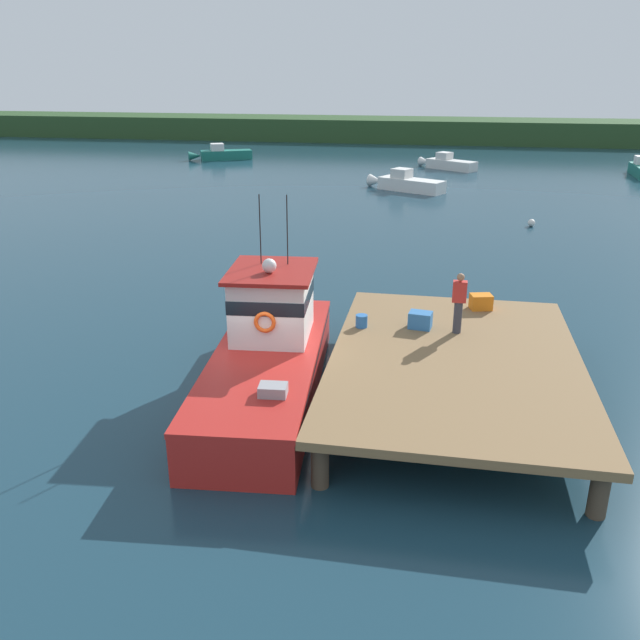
{
  "coord_description": "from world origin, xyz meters",
  "views": [
    {
      "loc": [
        4.21,
        -15.09,
        7.8
      ],
      "look_at": [
        1.2,
        1.38,
        1.4
      ],
      "focal_mm": 37.37,
      "sensor_mm": 36.0,
      "label": 1
    }
  ],
  "objects_px": {
    "moored_boat_near_channel": "(222,154)",
    "mooring_buoy_channel_marker": "(531,223)",
    "deckhand_by_the_boat": "(459,302)",
    "main_fishing_boat": "(269,352)",
    "moored_boat_far_left": "(448,163)",
    "mooring_buoy_inshore": "(259,269)",
    "moored_boat_mid_harbor": "(406,183)",
    "crate_single_by_cleat": "(420,320)",
    "bait_bucket": "(362,321)",
    "crate_single_far": "(481,302)"
  },
  "relations": [
    {
      "from": "crate_single_far",
      "to": "moored_boat_mid_harbor",
      "type": "xyz_separation_m",
      "value": [
        -3.69,
        26.35,
        -0.93
      ]
    },
    {
      "from": "main_fishing_boat",
      "to": "crate_single_by_cleat",
      "type": "xyz_separation_m",
      "value": [
        3.71,
        1.86,
        0.42
      ]
    },
    {
      "from": "crate_single_by_cleat",
      "to": "mooring_buoy_channel_marker",
      "type": "distance_m",
      "value": 19.3
    },
    {
      "from": "mooring_buoy_channel_marker",
      "to": "mooring_buoy_inshore",
      "type": "height_order",
      "value": "mooring_buoy_inshore"
    },
    {
      "from": "moored_boat_mid_harbor",
      "to": "mooring_buoy_inshore",
      "type": "xyz_separation_m",
      "value": [
        -4.62,
        -20.44,
        -0.23
      ]
    },
    {
      "from": "moored_boat_near_channel",
      "to": "moored_boat_far_left",
      "type": "relative_size",
      "value": 1.14
    },
    {
      "from": "mooring_buoy_channel_marker",
      "to": "deckhand_by_the_boat",
      "type": "bearing_deg",
      "value": -102.23
    },
    {
      "from": "deckhand_by_the_boat",
      "to": "moored_boat_mid_harbor",
      "type": "xyz_separation_m",
      "value": [
        -2.99,
        28.34,
        -1.57
      ]
    },
    {
      "from": "main_fishing_boat",
      "to": "moored_boat_mid_harbor",
      "type": "relative_size",
      "value": 1.82
    },
    {
      "from": "moored_boat_near_channel",
      "to": "moored_boat_far_left",
      "type": "height_order",
      "value": "moored_boat_near_channel"
    },
    {
      "from": "crate_single_by_cleat",
      "to": "bait_bucket",
      "type": "bearing_deg",
      "value": -172.02
    },
    {
      "from": "moored_boat_mid_harbor",
      "to": "moored_boat_far_left",
      "type": "height_order",
      "value": "moored_boat_mid_harbor"
    },
    {
      "from": "crate_single_by_cleat",
      "to": "mooring_buoy_inshore",
      "type": "bearing_deg",
      "value": 130.64
    },
    {
      "from": "main_fishing_boat",
      "to": "mooring_buoy_inshore",
      "type": "height_order",
      "value": "main_fishing_boat"
    },
    {
      "from": "crate_single_by_cleat",
      "to": "mooring_buoy_channel_marker",
      "type": "height_order",
      "value": "crate_single_by_cleat"
    },
    {
      "from": "moored_boat_mid_harbor",
      "to": "moored_boat_far_left",
      "type": "xyz_separation_m",
      "value": [
        2.69,
        10.58,
        -0.04
      ]
    },
    {
      "from": "moored_boat_near_channel",
      "to": "deckhand_by_the_boat",
      "type": "bearing_deg",
      "value": -64.01
    },
    {
      "from": "crate_single_far",
      "to": "moored_boat_mid_harbor",
      "type": "relative_size",
      "value": 0.11
    },
    {
      "from": "bait_bucket",
      "to": "moored_boat_mid_harbor",
      "type": "relative_size",
      "value": 0.06
    },
    {
      "from": "crate_single_by_cleat",
      "to": "deckhand_by_the_boat",
      "type": "bearing_deg",
      "value": -9.43
    },
    {
      "from": "bait_bucket",
      "to": "deckhand_by_the_boat",
      "type": "bearing_deg",
      "value": 1.31
    },
    {
      "from": "moored_boat_near_channel",
      "to": "mooring_buoy_inshore",
      "type": "xyz_separation_m",
      "value": [
        12.47,
        -33.31,
        -0.23
      ]
    },
    {
      "from": "moored_boat_near_channel",
      "to": "mooring_buoy_channel_marker",
      "type": "xyz_separation_m",
      "value": [
        24.15,
        -22.45,
        -0.3
      ]
    },
    {
      "from": "moored_boat_mid_harbor",
      "to": "crate_single_by_cleat",
      "type": "bearing_deg",
      "value": -85.89
    },
    {
      "from": "bait_bucket",
      "to": "mooring_buoy_channel_marker",
      "type": "bearing_deg",
      "value": 70.69
    },
    {
      "from": "moored_boat_near_channel",
      "to": "mooring_buoy_inshore",
      "type": "bearing_deg",
      "value": -69.47
    },
    {
      "from": "moored_boat_mid_harbor",
      "to": "mooring_buoy_channel_marker",
      "type": "distance_m",
      "value": 11.9
    },
    {
      "from": "bait_bucket",
      "to": "moored_boat_mid_harbor",
      "type": "xyz_separation_m",
      "value": [
        -0.46,
        28.39,
        -0.88
      ]
    },
    {
      "from": "main_fishing_boat",
      "to": "moored_boat_far_left",
      "type": "xyz_separation_m",
      "value": [
        4.38,
        40.61,
        -0.56
      ]
    },
    {
      "from": "bait_bucket",
      "to": "moored_boat_near_channel",
      "type": "distance_m",
      "value": 44.85
    },
    {
      "from": "moored_boat_near_channel",
      "to": "mooring_buoy_channel_marker",
      "type": "bearing_deg",
      "value": -42.91
    },
    {
      "from": "bait_bucket",
      "to": "mooring_buoy_channel_marker",
      "type": "relative_size",
      "value": 0.9
    },
    {
      "from": "crate_single_by_cleat",
      "to": "crate_single_far",
      "type": "bearing_deg",
      "value": 47.5
    },
    {
      "from": "mooring_buoy_channel_marker",
      "to": "crate_single_far",
      "type": "bearing_deg",
      "value": -101.35
    },
    {
      "from": "crate_single_by_cleat",
      "to": "moored_boat_far_left",
      "type": "xyz_separation_m",
      "value": [
        0.67,
        38.75,
        -0.97
      ]
    },
    {
      "from": "crate_single_far",
      "to": "moored_boat_near_channel",
      "type": "bearing_deg",
      "value": 117.92
    },
    {
      "from": "moored_boat_far_left",
      "to": "moored_boat_mid_harbor",
      "type": "bearing_deg",
      "value": -104.28
    },
    {
      "from": "deckhand_by_the_boat",
      "to": "bait_bucket",
      "type": "bearing_deg",
      "value": -178.69
    },
    {
      "from": "mooring_buoy_inshore",
      "to": "moored_boat_near_channel",
      "type": "bearing_deg",
      "value": 110.53
    },
    {
      "from": "moored_boat_mid_harbor",
      "to": "moored_boat_far_left",
      "type": "distance_m",
      "value": 10.91
    },
    {
      "from": "crate_single_far",
      "to": "moored_boat_near_channel",
      "type": "xyz_separation_m",
      "value": [
        -20.78,
        39.22,
        -0.93
      ]
    },
    {
      "from": "deckhand_by_the_boat",
      "to": "moored_boat_mid_harbor",
      "type": "distance_m",
      "value": 28.54
    },
    {
      "from": "bait_bucket",
      "to": "mooring_buoy_inshore",
      "type": "bearing_deg",
      "value": 122.57
    },
    {
      "from": "main_fishing_boat",
      "to": "moored_boat_far_left",
      "type": "bearing_deg",
      "value": 83.85
    },
    {
      "from": "moored_boat_far_left",
      "to": "crate_single_by_cleat",
      "type": "bearing_deg",
      "value": -90.99
    },
    {
      "from": "mooring_buoy_inshore",
      "to": "crate_single_by_cleat",
      "type": "bearing_deg",
      "value": -49.36
    },
    {
      "from": "crate_single_far",
      "to": "mooring_buoy_channel_marker",
      "type": "xyz_separation_m",
      "value": [
        3.37,
        16.77,
        -1.23
      ]
    },
    {
      "from": "deckhand_by_the_boat",
      "to": "moored_boat_mid_harbor",
      "type": "relative_size",
      "value": 0.3
    },
    {
      "from": "moored_boat_mid_harbor",
      "to": "mooring_buoy_channel_marker",
      "type": "height_order",
      "value": "moored_boat_mid_harbor"
    },
    {
      "from": "crate_single_far",
      "to": "mooring_buoy_channel_marker",
      "type": "bearing_deg",
      "value": 78.65
    }
  ]
}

